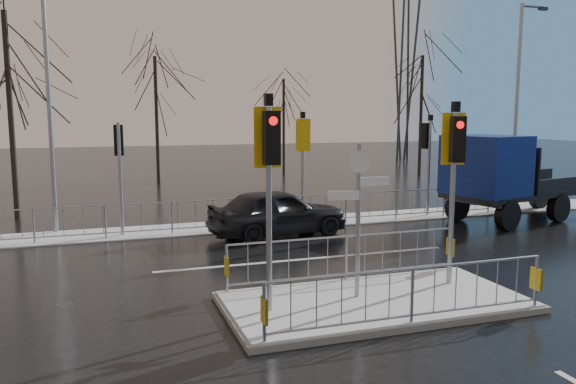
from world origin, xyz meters
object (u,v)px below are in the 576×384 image
object	(u,v)px
car_far_lane	(278,212)
street_lamp_left	(51,91)
traffic_island	(374,286)
flatbed_truck	(503,176)
street_lamp_right	(518,99)

from	to	relation	value
car_far_lane	street_lamp_left	xyz separation A→B (m)	(-6.58, 2.66, 3.74)
traffic_island	car_far_lane	bearing A→B (deg)	88.62
car_far_lane	street_lamp_left	size ratio (longest dim) A/B	0.53
flatbed_truck	street_lamp_left	distance (m)	15.31
street_lamp_left	car_far_lane	bearing A→B (deg)	-22.01
street_lamp_left	flatbed_truck	bearing A→B (deg)	-11.80
street_lamp_right	street_lamp_left	xyz separation A→B (m)	(-17.00, 1.00, 0.10)
car_far_lane	flatbed_truck	xyz separation A→B (m)	(8.14, -0.42, 0.89)
traffic_island	street_lamp_left	size ratio (longest dim) A/B	0.73
car_far_lane	traffic_island	bearing A→B (deg)	170.59
traffic_island	flatbed_truck	world-z (taller)	traffic_island
traffic_island	street_lamp_left	distance (m)	12.17
car_far_lane	flatbed_truck	distance (m)	8.20
street_lamp_left	traffic_island	bearing A→B (deg)	-55.93
traffic_island	flatbed_truck	bearing A→B (deg)	37.68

